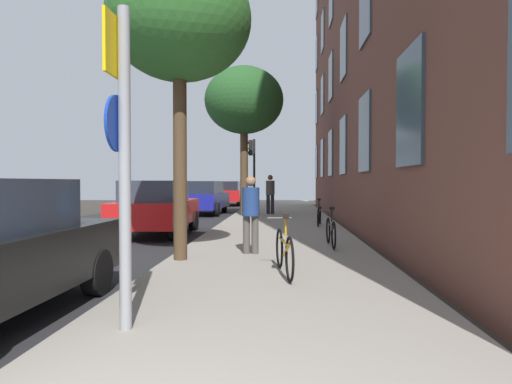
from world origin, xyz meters
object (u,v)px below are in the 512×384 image
at_px(sign_post, 122,143).
at_px(car_1, 157,207).
at_px(tree_near, 179,21).
at_px(bicycle_0, 284,251).
at_px(car_3, 228,193).
at_px(pedestrian_0, 251,209).
at_px(pedestrian_1, 270,192).
at_px(bicycle_1, 331,231).
at_px(car_2, 204,197).
at_px(traffic_light, 252,162).
at_px(tree_far, 244,101).
at_px(bicycle_2, 319,215).

xyz_separation_m(sign_post, car_1, (-2.15, 8.64, -1.14)).
distance_m(tree_near, car_1, 6.28).
relative_size(bicycle_0, car_1, 0.43).
height_order(bicycle_0, car_3, car_3).
height_order(pedestrian_0, car_3, pedestrian_0).
distance_m(pedestrian_1, car_1, 8.00).
relative_size(bicycle_1, car_1, 0.41).
bearing_deg(bicycle_0, tree_near, 147.50).
xyz_separation_m(bicycle_0, pedestrian_0, (-0.68, 2.02, 0.53)).
relative_size(sign_post, pedestrian_1, 1.78).
bearing_deg(pedestrian_1, car_3, 108.43).
distance_m(pedestrian_0, car_3, 20.81).
distance_m(car_1, car_2, 8.33).
distance_m(traffic_light, bicycle_0, 16.41).
xyz_separation_m(car_1, car_3, (0.08, 16.67, 0.00)).
distance_m(sign_post, car_3, 25.42).
distance_m(tree_far, car_2, 5.15).
xyz_separation_m(tree_near, pedestrian_0, (1.29, 0.77, -3.58)).
height_order(tree_far, bicycle_2, tree_far).
relative_size(traffic_light, car_1, 0.92).
distance_m(tree_far, bicycle_2, 7.07).
height_order(pedestrian_0, car_1, pedestrian_0).
bearing_deg(pedestrian_1, sign_post, -93.73).
xyz_separation_m(bicycle_1, car_2, (-4.92, 11.12, 0.37)).
distance_m(bicycle_2, car_3, 15.48).
bearing_deg(bicycle_2, bicycle_0, -98.69).
bearing_deg(bicycle_0, bicycle_1, 71.10).
bearing_deg(car_3, tree_far, -79.04).
xyz_separation_m(sign_post, traffic_light, (0.01, 18.89, 0.68)).
bearing_deg(pedestrian_1, car_1, -113.54).
distance_m(tree_near, pedestrian_1, 12.58).
height_order(pedestrian_0, car_2, pedestrian_0).
height_order(sign_post, car_3, sign_post).
height_order(bicycle_2, car_1, car_1).
height_order(tree_near, bicycle_2, tree_near).
bearing_deg(sign_post, car_1, 103.99).
bearing_deg(pedestrian_0, tree_near, -149.16).
xyz_separation_m(traffic_light, car_3, (-2.09, 6.42, -1.82)).
bearing_deg(car_1, bicycle_2, 21.69).
relative_size(bicycle_1, car_3, 0.41).
height_order(car_1, car_3, same).
bearing_deg(traffic_light, pedestrian_0, -86.25).
height_order(bicycle_1, car_1, car_1).
distance_m(bicycle_1, bicycle_2, 4.78).
relative_size(pedestrian_1, car_1, 0.44).
relative_size(bicycle_2, car_1, 0.41).
height_order(traffic_light, car_1, traffic_light).
distance_m(bicycle_0, bicycle_1, 3.33).
xyz_separation_m(tree_far, bicycle_0, (1.71, -12.38, -4.64)).
height_order(traffic_light, bicycle_2, traffic_light).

